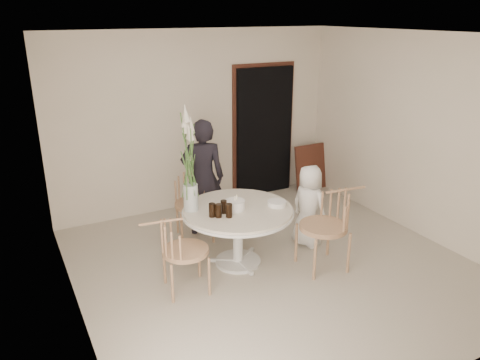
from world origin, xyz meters
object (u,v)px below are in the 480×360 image
birthday_cake (235,205)px  table (238,217)px  boy (309,206)px  flower_vase (189,165)px  girl (203,178)px  chair_far (193,194)px  chair_left (174,245)px  chair_right (334,217)px

birthday_cake → table: bearing=10.3°
boy → flower_vase: 1.73m
table → girl: size_ratio=0.82×
boy → flower_vase: size_ratio=0.87×
chair_far → birthday_cake: size_ratio=3.88×
chair_far → flower_vase: flower_vase is taller
chair_left → boy: (1.94, 0.24, -0.02)m
chair_left → flower_vase: bearing=-33.6°
chair_right → chair_far: bearing=-137.1°
girl → birthday_cake: bearing=108.7°
table → flower_vase: 0.87m
chair_right → chair_left: size_ratio=1.12×
table → chair_far: 1.02m
table → chair_right: 1.14m
flower_vase → girl: bearing=57.8°
chair_far → flower_vase: size_ratio=0.72×
chair_far → boy: size_ratio=0.83×
table → chair_left: (-0.89, -0.23, -0.04)m
table → chair_left: size_ratio=1.51×
birthday_cake → girl: bearing=88.4°
chair_right → flower_vase: 1.81m
chair_far → girl: 0.26m
chair_right → chair_left: chair_right is taller
table → boy: (1.04, 0.01, -0.07)m
boy → birthday_cake: size_ratio=4.65×
chair_right → boy: bearing=-179.2°
chair_far → chair_left: size_ratio=1.03×
table → birthday_cake: birthday_cake is taller
girl → birthday_cake: girl is taller
chair_left → girl: bearing=-28.1°
chair_far → boy: boy is taller
table → boy: 1.05m
girl → boy: bearing=157.6°
chair_left → flower_vase: flower_vase is taller
chair_far → flower_vase: 1.11m
girl → birthday_cake: (-0.03, -1.00, -0.02)m
table → flower_vase: bearing=157.2°
flower_vase → chair_left: bearing=-131.2°
boy → table: bearing=76.5°
chair_left → flower_vase: size_ratio=0.70×
table → birthday_cake: size_ratio=5.64×
girl → table: bearing=111.2°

